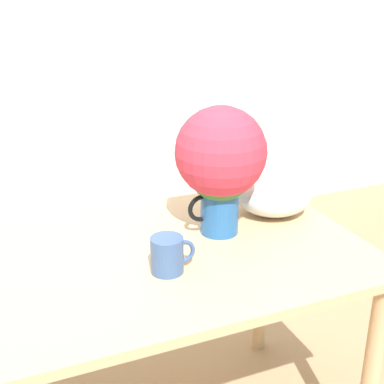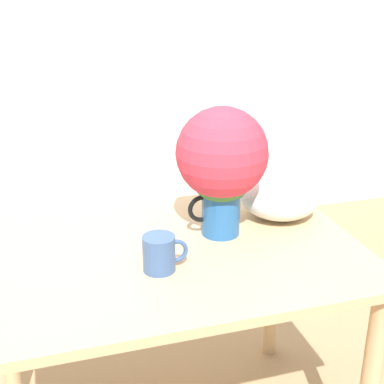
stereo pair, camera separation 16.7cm
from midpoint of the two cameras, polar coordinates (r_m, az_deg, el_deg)
The scene contains 5 objects.
wall_back at distance 3.19m, azimuth -19.02°, elevation 16.41°, with size 8.00×0.05×2.60m.
table at distance 1.71m, azimuth -5.04°, elevation -9.80°, with size 1.19×0.81×0.76m.
flower_vase at distance 1.67m, azimuth 0.21°, elevation 3.32°, with size 0.29×0.29×0.42m.
coffee_mug at distance 1.52m, azimuth -5.73°, elevation -6.75°, with size 0.13×0.09×0.11m.
white_bowl at distance 1.89m, azimuth 6.11°, elevation -0.14°, with size 0.27×0.27×0.15m.
Camera 1 is at (-0.33, -1.44, 1.54)m, focal length 50.00 mm.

